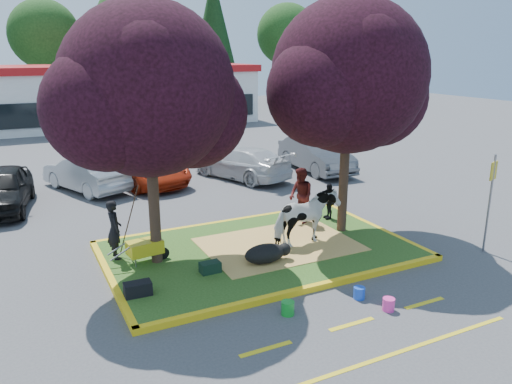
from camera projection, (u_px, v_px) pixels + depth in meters
name	position (u px, v px, depth m)	size (l,w,h in m)	color
ground	(260.00, 253.00, 13.90)	(90.00, 90.00, 0.00)	#424244
median_island	(260.00, 251.00, 13.88)	(8.00, 5.00, 0.15)	#254A17
curb_near	(310.00, 289.00, 11.66)	(8.30, 0.16, 0.15)	yellow
curb_far	(224.00, 223.00, 16.10)	(8.30, 0.16, 0.15)	yellow
curb_left	(110.00, 279.00, 12.13)	(0.16, 5.30, 0.15)	yellow
curb_right	(376.00, 228.00, 15.63)	(0.16, 5.30, 0.15)	yellow
straw_bedding	(279.00, 244.00, 14.12)	(4.20, 3.00, 0.01)	#E0B15C
tree_purple_left	(149.00, 98.00, 11.85)	(5.06, 4.20, 6.51)	black
tree_purple_right	(349.00, 83.00, 14.06)	(5.30, 4.40, 6.82)	black
fire_lane_stripe_a	(266.00, 349.00, 9.43)	(1.10, 0.12, 0.01)	yellow
fire_lane_stripe_b	(352.00, 324.00, 10.28)	(1.10, 0.12, 0.01)	yellow
fire_lane_stripe_c	(424.00, 303.00, 11.14)	(1.10, 0.12, 0.01)	yellow
fire_lane_long	(391.00, 355.00, 9.25)	(6.00, 0.10, 0.01)	yellow
retail_building	(118.00, 94.00, 38.24)	(20.40, 8.40, 4.40)	silver
treeline	(83.00, 24.00, 44.71)	(46.58, 7.80, 14.63)	black
cow	(306.00, 218.00, 13.91)	(0.85, 1.87, 1.58)	silver
calf	(265.00, 254.00, 12.86)	(1.13, 0.64, 0.49)	black
handler	(114.00, 229.00, 13.02)	(0.58, 0.38, 1.58)	black
visitor_a	(301.00, 196.00, 15.72)	(0.86, 0.67, 1.76)	#471414
visitor_b	(329.00, 201.00, 16.17)	(0.69, 0.29, 1.18)	black
wheelbarrow	(145.00, 247.00, 12.84)	(1.57, 0.63, 0.59)	black
gear_bag_dark	(138.00, 289.00, 11.15)	(0.60, 0.33, 0.31)	black
gear_bag_green	(210.00, 267.00, 12.31)	(0.50, 0.31, 0.27)	black
sign_post	(491.00, 192.00, 13.53)	(0.38, 0.15, 2.78)	slate
bucket_green	(288.00, 308.00, 10.63)	(0.28, 0.28, 0.30)	#179629
bucket_pink	(389.00, 304.00, 10.80)	(0.26, 0.26, 0.28)	#F737A1
bucket_blue	(359.00, 293.00, 11.32)	(0.26, 0.26, 0.28)	blue
car_black	(1.00, 189.00, 17.51)	(1.79, 4.46, 1.52)	black
car_silver	(86.00, 173.00, 19.98)	(1.51, 4.34, 1.43)	#AAAEB2
car_red	(142.00, 167.00, 21.07)	(2.38, 5.15, 1.43)	#AA280E
car_white	(242.00, 163.00, 21.88)	(1.95, 4.80, 1.39)	silver
car_grey	(316.00, 154.00, 23.21)	(1.66, 4.77, 1.57)	#525559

